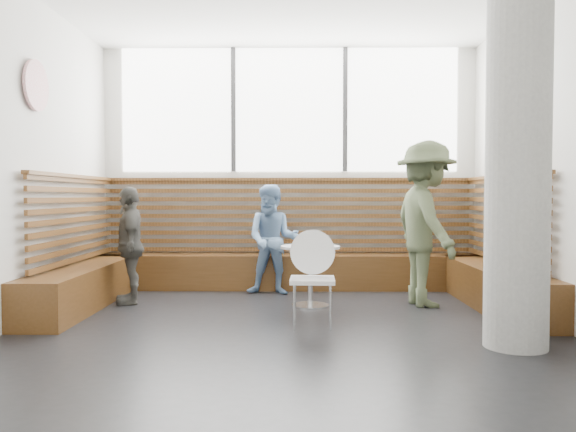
{
  "coord_description": "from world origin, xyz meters",
  "views": [
    {
      "loc": [
        0.07,
        -5.1,
        1.22
      ],
      "look_at": [
        0.0,
        1.0,
        1.0
      ],
      "focal_mm": 35.0,
      "sensor_mm": 36.0,
      "label": 1
    }
  ],
  "objects_px": {
    "cafe_chair": "(312,270)",
    "child_left": "(130,245)",
    "concrete_column": "(518,148)",
    "cafe_table": "(310,263)",
    "child_back": "(273,240)",
    "adult_man": "(426,223)"
  },
  "relations": [
    {
      "from": "cafe_chair",
      "to": "child_left",
      "type": "relative_size",
      "value": 0.68
    },
    {
      "from": "concrete_column",
      "to": "cafe_table",
      "type": "distance_m",
      "value": 2.55
    },
    {
      "from": "child_left",
      "to": "child_back",
      "type": "bearing_deg",
      "value": 93.71
    },
    {
      "from": "cafe_table",
      "to": "child_left",
      "type": "relative_size",
      "value": 0.51
    },
    {
      "from": "concrete_column",
      "to": "cafe_chair",
      "type": "relative_size",
      "value": 3.57
    },
    {
      "from": "cafe_chair",
      "to": "cafe_table",
      "type": "bearing_deg",
      "value": 91.65
    },
    {
      "from": "cafe_table",
      "to": "adult_man",
      "type": "xyz_separation_m",
      "value": [
        1.28,
        0.09,
        0.43
      ]
    },
    {
      "from": "concrete_column",
      "to": "cafe_chair",
      "type": "xyz_separation_m",
      "value": [
        -1.61,
        0.74,
        -1.08
      ]
    },
    {
      "from": "concrete_column",
      "to": "cafe_table",
      "type": "bearing_deg",
      "value": 134.37
    },
    {
      "from": "cafe_table",
      "to": "adult_man",
      "type": "height_order",
      "value": "adult_man"
    },
    {
      "from": "cafe_chair",
      "to": "adult_man",
      "type": "distance_m",
      "value": 1.67
    },
    {
      "from": "cafe_table",
      "to": "adult_man",
      "type": "bearing_deg",
      "value": 3.85
    },
    {
      "from": "concrete_column",
      "to": "cafe_table",
      "type": "relative_size",
      "value": 4.77
    },
    {
      "from": "child_back",
      "to": "adult_man",
      "type": "bearing_deg",
      "value": -16.06
    },
    {
      "from": "cafe_chair",
      "to": "adult_man",
      "type": "height_order",
      "value": "adult_man"
    },
    {
      "from": "concrete_column",
      "to": "child_left",
      "type": "xyz_separation_m",
      "value": [
        -3.65,
        1.82,
        -0.94
      ]
    },
    {
      "from": "concrete_column",
      "to": "child_back",
      "type": "distance_m",
      "value": 3.3
    },
    {
      "from": "cafe_table",
      "to": "cafe_chair",
      "type": "bearing_deg",
      "value": -90.55
    },
    {
      "from": "child_back",
      "to": "child_left",
      "type": "distance_m",
      "value": 1.71
    },
    {
      "from": "cafe_table",
      "to": "child_left",
      "type": "xyz_separation_m",
      "value": [
        -2.04,
        0.18,
        0.18
      ]
    },
    {
      "from": "cafe_chair",
      "to": "child_back",
      "type": "bearing_deg",
      "value": 106.73
    },
    {
      "from": "adult_man",
      "to": "cafe_chair",
      "type": "bearing_deg",
      "value": 117.35
    }
  ]
}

